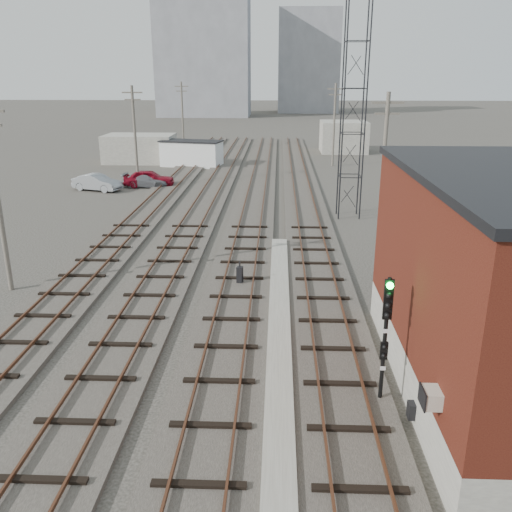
# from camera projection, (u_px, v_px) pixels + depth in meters

# --- Properties ---
(ground) EXTENTS (320.00, 320.00, 0.00)m
(ground) POSITION_uv_depth(u_px,v_px,m) (275.00, 163.00, 63.67)
(ground) COLOR #282621
(ground) RESTS_ON ground
(track_right) EXTENTS (3.20, 90.00, 0.39)m
(track_right) POSITION_uv_depth(u_px,v_px,m) (304.00, 202.00, 43.65)
(track_right) COLOR #332D28
(track_right) RESTS_ON ground
(track_mid_right) EXTENTS (3.20, 90.00, 0.39)m
(track_mid_right) POSITION_uv_depth(u_px,v_px,m) (255.00, 202.00, 43.81)
(track_mid_right) COLOR #332D28
(track_mid_right) RESTS_ON ground
(track_mid_left) EXTENTS (3.20, 90.00, 0.39)m
(track_mid_left) POSITION_uv_depth(u_px,v_px,m) (206.00, 201.00, 43.97)
(track_mid_left) COLOR #332D28
(track_mid_left) RESTS_ON ground
(track_left) EXTENTS (3.20, 90.00, 0.39)m
(track_left) POSITION_uv_depth(u_px,v_px,m) (157.00, 201.00, 44.12)
(track_left) COLOR #332D28
(track_left) RESTS_ON ground
(platform_curb) EXTENTS (0.90, 28.00, 0.26)m
(platform_curb) POSITION_uv_depth(u_px,v_px,m) (279.00, 353.00, 20.05)
(platform_curb) COLOR gray
(platform_curb) RESTS_ON ground
(brick_building) EXTENTS (6.54, 12.20, 7.22)m
(brick_building) POSITION_uv_depth(u_px,v_px,m) (507.00, 288.00, 16.76)
(brick_building) COLOR gray
(brick_building) RESTS_ON ground
(lattice_tower) EXTENTS (1.60, 1.60, 15.00)m
(lattice_tower) POSITION_uv_depth(u_px,v_px,m) (353.00, 111.00, 37.39)
(lattice_tower) COLOR black
(lattice_tower) RESTS_ON ground
(utility_pole_left_b) EXTENTS (1.80, 0.24, 9.00)m
(utility_pole_left_b) POSITION_uv_depth(u_px,v_px,m) (135.00, 134.00, 48.43)
(utility_pole_left_b) COLOR #595147
(utility_pole_left_b) RESTS_ON ground
(utility_pole_left_c) EXTENTS (1.80, 0.24, 9.00)m
(utility_pole_left_c) POSITION_uv_depth(u_px,v_px,m) (182.00, 115.00, 72.10)
(utility_pole_left_c) COLOR #595147
(utility_pole_left_c) RESTS_ON ground
(utility_pole_right_a) EXTENTS (1.80, 0.24, 9.00)m
(utility_pole_right_a) POSITION_uv_depth(u_px,v_px,m) (383.00, 167.00, 31.58)
(utility_pole_right_a) COLOR #595147
(utility_pole_right_a) RESTS_ON ground
(utility_pole_right_b) EXTENTS (1.80, 0.24, 9.00)m
(utility_pole_right_b) POSITION_uv_depth(u_px,v_px,m) (334.00, 123.00, 59.99)
(utility_pole_right_b) COLOR #595147
(utility_pole_right_b) RESTS_ON ground
(apartment_left) EXTENTS (22.00, 14.00, 30.00)m
(apartment_left) POSITION_uv_depth(u_px,v_px,m) (204.00, 52.00, 130.61)
(apartment_left) COLOR gray
(apartment_left) RESTS_ON ground
(apartment_right) EXTENTS (16.00, 12.00, 26.00)m
(apartment_right) POSITION_uv_depth(u_px,v_px,m) (308.00, 62.00, 144.43)
(apartment_right) COLOR gray
(apartment_right) RESTS_ON ground
(shed_left) EXTENTS (8.00, 5.00, 3.20)m
(shed_left) POSITION_uv_depth(u_px,v_px,m) (140.00, 148.00, 63.79)
(shed_left) COLOR gray
(shed_left) RESTS_ON ground
(shed_right) EXTENTS (6.00, 6.00, 4.00)m
(shed_right) POSITION_uv_depth(u_px,v_px,m) (343.00, 137.00, 72.15)
(shed_right) COLOR gray
(shed_right) RESTS_ON ground
(signal_mast) EXTENTS (0.40, 0.42, 4.26)m
(signal_mast) POSITION_uv_depth(u_px,v_px,m) (386.00, 331.00, 16.41)
(signal_mast) COLOR gray
(signal_mast) RESTS_ON ground
(switch_stand) EXTENTS (0.34, 0.34, 1.19)m
(switch_stand) POSITION_uv_depth(u_px,v_px,m) (240.00, 275.00, 26.54)
(switch_stand) COLOR black
(switch_stand) RESTS_ON ground
(site_trailer) EXTENTS (7.34, 4.42, 2.89)m
(site_trailer) POSITION_uv_depth(u_px,v_px,m) (192.00, 153.00, 60.96)
(site_trailer) COLOR white
(site_trailer) RESTS_ON ground
(car_red) EXTENTS (4.75, 2.23, 1.57)m
(car_red) POSITION_uv_depth(u_px,v_px,m) (149.00, 178.00, 50.02)
(car_red) COLOR maroon
(car_red) RESTS_ON ground
(car_silver) EXTENTS (4.72, 2.88, 1.47)m
(car_silver) POSITION_uv_depth(u_px,v_px,m) (97.00, 182.00, 48.36)
(car_silver) COLOR #989B9F
(car_silver) RESTS_ON ground
(car_grey) EXTENTS (4.44, 1.95, 1.27)m
(car_grey) POSITION_uv_depth(u_px,v_px,m) (146.00, 180.00, 49.91)
(car_grey) COLOR slate
(car_grey) RESTS_ON ground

